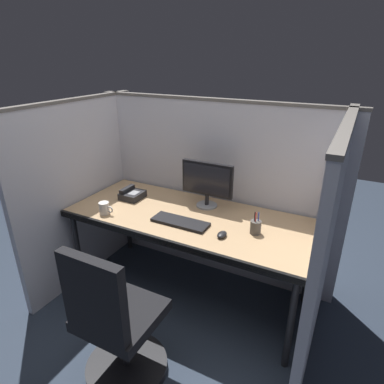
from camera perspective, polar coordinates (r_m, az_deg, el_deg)
The scene contains 12 objects.
ground_plane at distance 2.75m, azimuth -3.59°, elevation -20.65°, with size 8.00×8.00×0.00m, color #2D3847.
cubicle_partition_rear at distance 2.87m, azimuth 3.63°, elevation 0.33°, with size 2.21×0.06×1.57m.
cubicle_partition_left at distance 3.00m, azimuth -18.53°, elevation 0.12°, with size 0.06×1.41×1.57m.
cubicle_partition_right at distance 2.19m, azimuth 22.17°, elevation -9.23°, with size 0.06×1.41×1.57m.
desk at distance 2.54m, azimuth -0.65°, elevation -5.26°, with size 1.90×0.80×0.74m.
office_chair at distance 2.16m, azimuth -12.91°, elevation -22.87°, with size 0.52×0.52×0.97m.
monitor_center at distance 2.60m, azimuth 2.65°, elevation 1.83°, with size 0.43×0.17×0.37m.
keyboard_main at distance 2.42m, azimuth -2.11°, elevation -5.24°, with size 0.43×0.15×0.02m, color black.
computer_mouse at distance 2.25m, azimuth 5.25°, elevation -7.41°, with size 0.06×0.10×0.04m.
coffee_mug at distance 2.63m, azimuth -15.03°, elevation -2.75°, with size 0.13×0.08×0.09m.
pen_cup at distance 2.31m, azimuth 11.05°, elevation -6.01°, with size 0.08×0.08×0.16m.
desk_phone at distance 2.87m, azimuth -10.44°, elevation -0.42°, with size 0.17×0.19×0.09m.
Camera 1 is at (1.06, -1.69, 1.89)m, focal length 30.54 mm.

